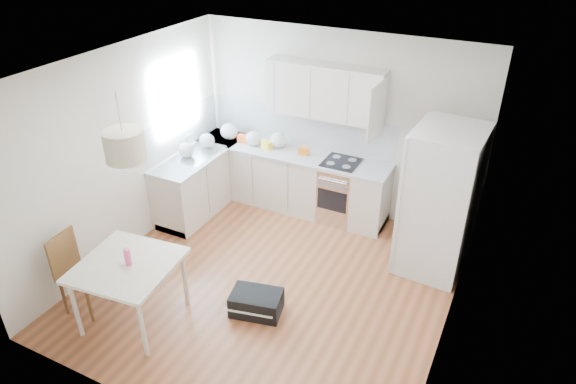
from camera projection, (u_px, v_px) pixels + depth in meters
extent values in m
plane|color=brown|center=(270.00, 283.00, 6.41)|extent=(4.20, 4.20, 0.00)
plane|color=white|center=(266.00, 70.00, 5.07)|extent=(4.20, 4.20, 0.00)
plane|color=beige|center=(337.00, 125.00, 7.37)|extent=(4.20, 0.00, 4.20)
plane|color=beige|center=(124.00, 153.00, 6.55)|extent=(0.00, 4.20, 4.20)
plane|color=beige|center=(460.00, 236.00, 4.93)|extent=(0.00, 4.20, 4.20)
cube|color=#BFE0F9|center=(176.00, 96.00, 7.24)|extent=(0.02, 1.00, 1.00)
cube|color=beige|center=(291.00, 180.00, 7.82)|extent=(3.00, 0.60, 0.88)
cube|color=beige|center=(203.00, 180.00, 7.82)|extent=(0.60, 1.80, 0.88)
cube|color=#B1B3B6|center=(291.00, 153.00, 7.59)|extent=(3.02, 0.64, 0.04)
cube|color=#B1B3B6|center=(200.00, 153.00, 7.59)|extent=(0.64, 1.82, 0.04)
cube|color=silver|center=(299.00, 127.00, 7.67)|extent=(3.00, 0.01, 0.58)
cube|color=silver|center=(182.00, 130.00, 7.55)|extent=(0.01, 1.80, 0.58)
cube|color=beige|center=(325.00, 91.00, 7.05)|extent=(1.70, 0.32, 0.75)
cube|color=beige|center=(127.00, 265.00, 5.48)|extent=(1.10, 1.10, 0.04)
cylinder|color=beige|center=(76.00, 309.00, 5.46)|extent=(0.05, 0.05, 0.75)
cylinder|color=beige|center=(143.00, 329.00, 5.21)|extent=(0.05, 0.05, 0.75)
cylinder|color=beige|center=(124.00, 263.00, 6.15)|extent=(0.05, 0.05, 0.75)
cylinder|color=beige|center=(185.00, 279.00, 5.89)|extent=(0.05, 0.05, 0.75)
cylinder|color=#E23E81|center=(127.00, 256.00, 5.40)|extent=(0.07, 0.07, 0.24)
cube|color=black|center=(256.00, 303.00, 5.90)|extent=(0.64, 0.49, 0.27)
cylinder|color=#B7AA8D|center=(124.00, 146.00, 4.76)|extent=(0.44, 0.44, 0.29)
ellipsoid|color=silver|center=(229.00, 131.00, 7.93)|extent=(0.28, 0.24, 0.25)
ellipsoid|color=silver|center=(253.00, 138.00, 7.74)|extent=(0.24, 0.21, 0.22)
ellipsoid|color=silver|center=(279.00, 140.00, 7.67)|extent=(0.26, 0.22, 0.23)
ellipsoid|color=silver|center=(207.00, 140.00, 7.68)|extent=(0.24, 0.20, 0.22)
ellipsoid|color=silver|center=(186.00, 150.00, 7.39)|extent=(0.24, 0.20, 0.22)
cube|color=orange|center=(304.00, 151.00, 7.48)|extent=(0.17, 0.13, 0.10)
cube|color=yellow|center=(267.00, 145.00, 7.67)|extent=(0.18, 0.15, 0.11)
cube|color=#D6471A|center=(243.00, 138.00, 7.87)|extent=(0.18, 0.13, 0.11)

